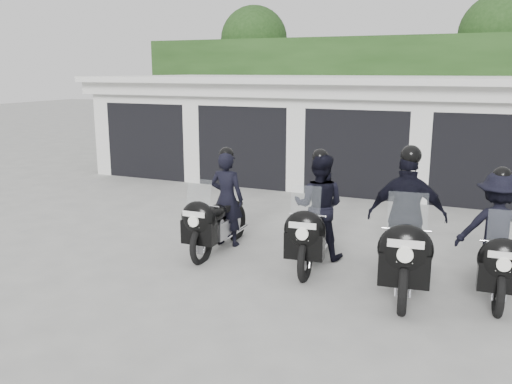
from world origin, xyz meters
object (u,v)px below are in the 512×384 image
at_px(police_bike_c, 406,226).
at_px(police_bike_b, 317,214).
at_px(police_bike_d, 497,238).
at_px(police_bike_a, 220,209).

bearing_deg(police_bike_c, police_bike_b, 155.56).
relative_size(police_bike_b, police_bike_d, 1.04).
distance_m(police_bike_c, police_bike_d, 1.27).
distance_m(police_bike_a, police_bike_c, 3.29).
xyz_separation_m(police_bike_b, police_bike_c, (1.52, -0.46, 0.09)).
bearing_deg(police_bike_a, police_bike_b, 2.35).
bearing_deg(police_bike_b, police_bike_d, -9.47).
xyz_separation_m(police_bike_c, police_bike_d, (1.23, 0.31, -0.11)).
xyz_separation_m(police_bike_a, police_bike_c, (3.26, -0.34, 0.17)).
height_order(police_bike_a, police_bike_c, police_bike_c).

